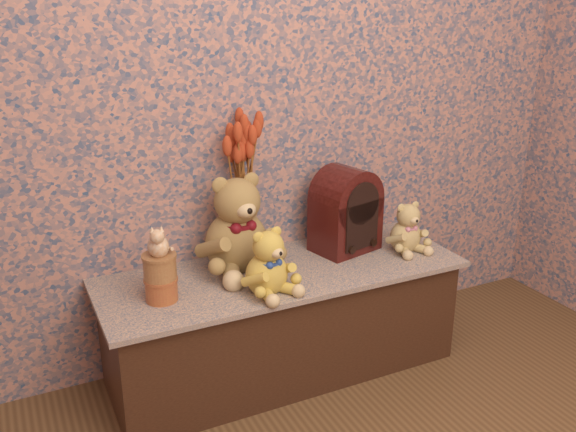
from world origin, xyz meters
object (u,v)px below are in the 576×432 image
object	(u,v)px
teddy_small	(406,224)
ceramic_vase	(242,238)
cathedral_radio	(346,209)
biscuit_tin_lower	(161,289)
teddy_large	(236,218)
cat_figurine	(158,239)
teddy_medium	(266,258)

from	to	relation	value
teddy_small	ceramic_vase	size ratio (longest dim) A/B	1.16
cathedral_radio	biscuit_tin_lower	size ratio (longest dim) A/B	3.16
teddy_large	biscuit_tin_lower	size ratio (longest dim) A/B	3.63
ceramic_vase	cat_figurine	size ratio (longest dim) A/B	1.63
teddy_small	cathedral_radio	distance (m)	0.26
ceramic_vase	biscuit_tin_lower	world-z (taller)	ceramic_vase
cathedral_radio	cat_figurine	world-z (taller)	cathedral_radio
teddy_large	cathedral_radio	bearing A→B (deg)	-6.84
ceramic_vase	teddy_small	bearing A→B (deg)	-16.21
ceramic_vase	biscuit_tin_lower	size ratio (longest dim) A/B	1.73
teddy_small	biscuit_tin_lower	size ratio (longest dim) A/B	2.00
teddy_small	cat_figurine	size ratio (longest dim) A/B	1.89
teddy_small	biscuit_tin_lower	bearing A→B (deg)	-179.62
ceramic_vase	biscuit_tin_lower	xyz separation A→B (m)	(-0.39, -0.20, -0.06)
cathedral_radio	cat_figurine	bearing A→B (deg)	175.00
cathedral_radio	biscuit_tin_lower	world-z (taller)	cathedral_radio
biscuit_tin_lower	teddy_medium	bearing A→B (deg)	-14.86
teddy_small	cat_figurine	bearing A→B (deg)	-179.62
teddy_large	teddy_small	xyz separation A→B (m)	(0.70, -0.14, -0.09)
teddy_large	cathedral_radio	world-z (taller)	teddy_large
teddy_small	cathedral_radio	xyz separation A→B (m)	(-0.23, 0.11, 0.07)
teddy_medium	cathedral_radio	distance (m)	0.51
teddy_large	biscuit_tin_lower	xyz separation A→B (m)	(-0.34, -0.14, -0.16)
cat_figurine	biscuit_tin_lower	bearing A→B (deg)	0.00
ceramic_vase	cat_figurine	world-z (taller)	cat_figurine
teddy_medium	cat_figurine	size ratio (longest dim) A/B	2.17
teddy_medium	ceramic_vase	bearing A→B (deg)	70.50
biscuit_tin_lower	cat_figurine	size ratio (longest dim) A/B	0.94
teddy_medium	teddy_small	bearing A→B (deg)	-6.27
cat_figurine	teddy_large	bearing A→B (deg)	38.15
teddy_large	cat_figurine	world-z (taller)	teddy_large
teddy_small	cat_figurine	distance (m)	1.05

